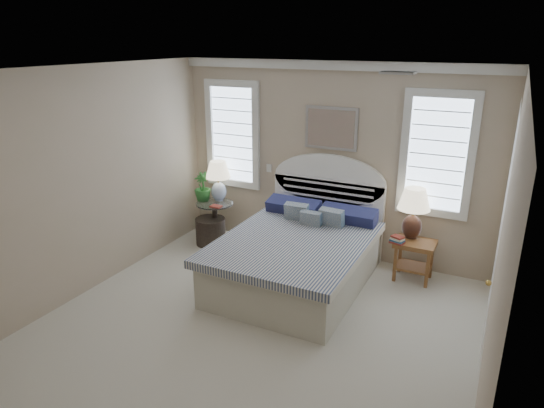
% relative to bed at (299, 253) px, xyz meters
% --- Properties ---
extents(floor, '(4.50, 5.00, 0.01)m').
position_rel_bed_xyz_m(floor, '(0.00, -1.46, -0.39)').
color(floor, beige).
rests_on(floor, ground).
extents(ceiling, '(4.50, 5.00, 0.01)m').
position_rel_bed_xyz_m(ceiling, '(0.00, -1.46, 2.31)').
color(ceiling, white).
rests_on(ceiling, wall_back).
extents(wall_back, '(4.50, 0.02, 2.70)m').
position_rel_bed_xyz_m(wall_back, '(0.00, 1.04, 0.96)').
color(wall_back, tan).
rests_on(wall_back, floor).
extents(wall_left, '(0.02, 5.00, 2.70)m').
position_rel_bed_xyz_m(wall_left, '(-2.25, -1.46, 0.96)').
color(wall_left, tan).
rests_on(wall_left, floor).
extents(wall_right, '(0.02, 5.00, 2.70)m').
position_rel_bed_xyz_m(wall_right, '(2.25, -1.46, 0.96)').
color(wall_right, tan).
rests_on(wall_right, floor).
extents(crown_molding, '(4.50, 0.08, 0.12)m').
position_rel_bed_xyz_m(crown_molding, '(0.00, 1.00, 2.25)').
color(crown_molding, silver).
rests_on(crown_molding, wall_back).
extents(hvac_vent, '(0.30, 0.20, 0.02)m').
position_rel_bed_xyz_m(hvac_vent, '(1.20, -0.66, 2.29)').
color(hvac_vent, '#B2B2B2').
rests_on(hvac_vent, ceiling).
extents(switch_plate, '(0.08, 0.01, 0.12)m').
position_rel_bed_xyz_m(switch_plate, '(-0.95, 1.03, 0.76)').
color(switch_plate, silver).
rests_on(switch_plate, wall_back).
extents(window_left, '(0.90, 0.06, 1.60)m').
position_rel_bed_xyz_m(window_left, '(-1.55, 1.02, 1.21)').
color(window_left, '#ADC2DB').
rests_on(window_left, wall_back).
extents(window_right, '(0.90, 0.06, 1.60)m').
position_rel_bed_xyz_m(window_right, '(1.40, 1.02, 1.21)').
color(window_right, '#ADC2DB').
rests_on(window_right, wall_back).
extents(painting, '(0.74, 0.04, 0.58)m').
position_rel_bed_xyz_m(painting, '(0.00, 1.00, 1.43)').
color(painting, silver).
rests_on(painting, wall_back).
extents(closet_door, '(0.02, 1.80, 2.40)m').
position_rel_bed_xyz_m(closet_door, '(2.23, -0.26, 0.81)').
color(closet_door, white).
rests_on(closet_door, floor).
extents(bed, '(1.72, 2.28, 1.47)m').
position_rel_bed_xyz_m(bed, '(0.00, 0.00, 0.00)').
color(bed, '#B9B5A2').
rests_on(bed, floor).
extents(side_table_left, '(0.56, 0.56, 0.63)m').
position_rel_bed_xyz_m(side_table_left, '(-1.65, 0.59, 0.00)').
color(side_table_left, black).
rests_on(side_table_left, floor).
extents(nightstand_right, '(0.50, 0.40, 0.53)m').
position_rel_bed_xyz_m(nightstand_right, '(1.30, 0.69, 0.00)').
color(nightstand_right, brown).
rests_on(nightstand_right, floor).
extents(floor_pot, '(0.45, 0.45, 0.41)m').
position_rel_bed_xyz_m(floor_pot, '(-1.68, 0.50, -0.18)').
color(floor_pot, black).
rests_on(floor_pot, floor).
extents(lamp_left, '(0.48, 0.48, 0.62)m').
position_rel_bed_xyz_m(lamp_left, '(-1.66, 0.74, 0.62)').
color(lamp_left, white).
rests_on(lamp_left, side_table_left).
extents(lamp_right, '(0.51, 0.51, 0.67)m').
position_rel_bed_xyz_m(lamp_right, '(1.22, 0.81, 0.55)').
color(lamp_right, black).
rests_on(lamp_right, nightstand_right).
extents(potted_plant, '(0.25, 0.25, 0.44)m').
position_rel_bed_xyz_m(potted_plant, '(-1.87, 0.61, 0.46)').
color(potted_plant, '#316E2C').
rests_on(potted_plant, side_table_left).
extents(books_left, '(0.17, 0.12, 0.02)m').
position_rel_bed_xyz_m(books_left, '(-1.53, 0.44, 0.26)').
color(books_left, maroon).
rests_on(books_left, side_table_left).
extents(books_right, '(0.20, 0.17, 0.09)m').
position_rel_bed_xyz_m(books_right, '(1.10, 0.54, 0.19)').
color(books_right, maroon).
rests_on(books_right, nightstand_right).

